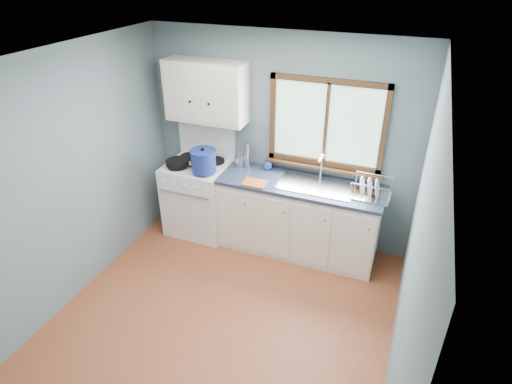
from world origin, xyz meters
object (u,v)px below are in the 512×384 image
(skillet, at_px, (178,162))
(utensil_crock, at_px, (240,161))
(gas_range, at_px, (199,195))
(stockpot, at_px, (203,161))
(base_cabinets, at_px, (298,221))
(dish_rack, at_px, (370,192))
(sink, at_px, (315,190))
(thermos, at_px, (247,155))

(skillet, height_order, utensil_crock, utensil_crock)
(gas_range, xyz_separation_m, stockpot, (0.19, -0.18, 0.60))
(gas_range, distance_m, base_cabinets, 1.31)
(dish_rack, bearing_deg, utensil_crock, 175.89)
(sink, xyz_separation_m, dish_rack, (0.59, -0.02, 0.12))
(dish_rack, bearing_deg, gas_range, -178.17)
(utensil_crock, distance_m, dish_rack, 1.58)
(base_cabinets, xyz_separation_m, skillet, (-1.48, -0.16, 0.58))
(stockpot, relative_size, dish_rack, 0.96)
(thermos, bearing_deg, dish_rack, -6.49)
(gas_range, distance_m, dish_rack, 2.13)
(sink, relative_size, skillet, 1.91)
(sink, bearing_deg, utensil_crock, 171.55)
(base_cabinets, xyz_separation_m, stockpot, (-1.11, -0.20, 0.68))
(gas_range, height_order, base_cabinets, gas_range)
(gas_range, distance_m, thermos, 0.85)
(utensil_crock, xyz_separation_m, dish_rack, (1.57, -0.16, -0.02))
(gas_range, height_order, thermos, gas_range)
(gas_range, xyz_separation_m, skillet, (-0.18, -0.14, 0.49))
(stockpot, bearing_deg, base_cabinets, 9.98)
(skillet, distance_m, stockpot, 0.39)
(gas_range, distance_m, skillet, 0.54)
(dish_rack, bearing_deg, base_cabinets, -179.49)
(sink, distance_m, stockpot, 1.33)
(base_cabinets, distance_m, dish_rack, 0.96)
(utensil_crock, bearing_deg, dish_rack, -5.90)
(base_cabinets, bearing_deg, dish_rack, -1.29)
(thermos, relative_size, dish_rack, 0.78)
(gas_range, xyz_separation_m, base_cabinets, (1.31, 0.02, -0.08))
(stockpot, xyz_separation_m, utensil_crock, (0.31, 0.34, -0.10))
(stockpot, bearing_deg, gas_range, 137.17)
(sink, relative_size, thermos, 2.61)
(stockpot, relative_size, thermos, 1.23)
(sink, distance_m, thermos, 0.93)
(skillet, xyz_separation_m, dish_rack, (2.25, 0.14, -0.01))
(base_cabinets, relative_size, thermos, 5.75)
(dish_rack, bearing_deg, skillet, -174.53)
(skillet, relative_size, utensil_crock, 1.22)
(gas_range, bearing_deg, stockpot, -42.83)
(utensil_crock, bearing_deg, sink, -8.45)
(base_cabinets, bearing_deg, gas_range, -179.18)
(skillet, xyz_separation_m, thermos, (0.77, 0.31, 0.09))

